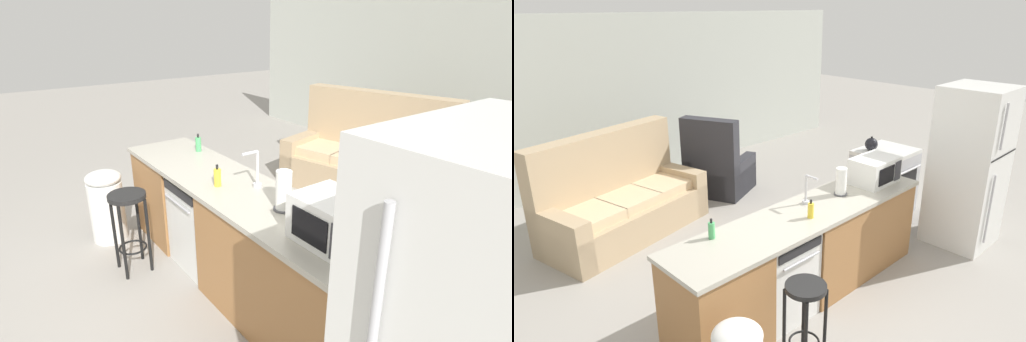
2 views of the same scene
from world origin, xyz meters
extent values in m
plane|color=gray|center=(0.00, 0.00, 0.00)|extent=(24.00, 24.00, 0.00)
cube|color=beige|center=(0.30, 4.20, 1.30)|extent=(10.00, 0.06, 2.60)
cube|color=#9E6B3D|center=(-0.93, 0.00, 0.43)|extent=(0.75, 0.62, 0.86)
cube|color=#9E6B3D|center=(0.83, 0.00, 0.43)|extent=(1.55, 0.62, 0.86)
cube|color=#ADA899|center=(0.15, 0.00, 0.88)|extent=(2.94, 0.66, 0.04)
cube|color=#3F2A18|center=(0.15, 0.00, 0.04)|extent=(2.86, 0.56, 0.08)
cube|color=silver|center=(-0.25, 0.00, 0.42)|extent=(0.58, 0.58, 0.84)
cube|color=black|center=(-0.25, -0.30, 0.78)|extent=(0.52, 0.01, 0.08)
cylinder|color=#B2B2B7|center=(-0.25, -0.31, 0.68)|extent=(0.44, 0.02, 0.02)
cube|color=#B7B7BC|center=(2.35, 0.55, 0.42)|extent=(0.76, 0.64, 0.85)
cube|color=black|center=(2.35, 0.22, 0.47)|extent=(0.53, 0.01, 0.43)
cylinder|color=silver|center=(2.35, 0.20, 0.70)|extent=(0.61, 0.03, 0.03)
cube|color=silver|center=(2.35, 0.55, 0.88)|extent=(0.76, 0.64, 0.05)
torus|color=black|center=(2.18, 0.42, 0.89)|extent=(0.16, 0.16, 0.01)
torus|color=black|center=(2.52, 0.42, 0.89)|extent=(0.16, 0.16, 0.01)
torus|color=black|center=(2.18, 0.68, 0.89)|extent=(0.16, 0.16, 0.01)
torus|color=black|center=(2.52, 0.68, 0.89)|extent=(0.16, 0.16, 0.01)
cube|color=silver|center=(2.35, -0.55, 0.94)|extent=(0.72, 0.70, 1.88)
cylinder|color=#B2B2B7|center=(2.15, -0.92, 1.52)|extent=(0.02, 0.02, 0.50)
cylinder|color=#B2B2B7|center=(2.15, -0.92, 0.58)|extent=(0.02, 0.02, 0.82)
cube|color=black|center=(2.35, -0.90, 1.17)|extent=(0.68, 0.01, 0.01)
cube|color=white|center=(1.23, 0.00, 1.04)|extent=(0.50, 0.36, 0.28)
cube|color=black|center=(1.19, -0.18, 1.04)|extent=(0.27, 0.01, 0.18)
cube|color=#2D2D33|center=(1.40, -0.18, 1.04)|extent=(0.11, 0.01, 0.21)
cylinder|color=silver|center=(0.28, 0.13, 0.92)|extent=(0.07, 0.07, 0.03)
cylinder|color=silver|center=(0.28, 0.13, 1.06)|extent=(0.02, 0.02, 0.26)
cylinder|color=silver|center=(0.28, 0.06, 1.19)|extent=(0.02, 0.14, 0.02)
cylinder|color=#4C4C51|center=(0.71, 0.04, 0.91)|extent=(0.14, 0.14, 0.01)
cylinder|color=white|center=(0.71, 0.04, 1.05)|extent=(0.11, 0.11, 0.27)
cylinder|color=yellow|center=(0.08, -0.10, 0.97)|extent=(0.06, 0.06, 0.14)
cylinder|color=black|center=(0.08, -0.10, 1.06)|extent=(0.02, 0.02, 0.04)
cylinder|color=#4CB266|center=(-0.79, 0.21, 0.97)|extent=(0.06, 0.06, 0.14)
cylinder|color=black|center=(-0.79, 0.21, 1.06)|extent=(0.02, 0.02, 0.04)
sphere|color=black|center=(2.18, 0.68, 0.99)|extent=(0.17, 0.17, 0.17)
sphere|color=black|center=(2.18, 0.68, 1.08)|extent=(0.03, 0.03, 0.03)
cone|color=black|center=(2.26, 0.68, 1.00)|extent=(0.08, 0.04, 0.06)
cylinder|color=black|center=(-0.55, -0.63, 0.72)|extent=(0.32, 0.32, 0.04)
cylinder|color=black|center=(-0.67, -0.74, 0.35)|extent=(0.03, 0.03, 0.70)
cylinder|color=black|center=(-0.44, -0.74, 0.35)|extent=(0.03, 0.03, 0.70)
cylinder|color=black|center=(-0.67, -0.51, 0.35)|extent=(0.03, 0.03, 0.70)
cylinder|color=black|center=(-0.44, -0.51, 0.35)|extent=(0.03, 0.03, 0.70)
torus|color=black|center=(-0.55, -0.63, 0.22)|extent=(0.25, 0.25, 0.02)
ellipsoid|color=white|center=(-1.23, -0.63, 0.67)|extent=(0.35, 0.35, 0.14)
cube|color=tan|center=(-0.48, 2.38, 0.21)|extent=(2.15, 1.32, 0.42)
cube|color=tan|center=(-0.56, 2.71, 0.64)|extent=(2.00, 0.68, 1.27)
cube|color=tan|center=(-1.36, 2.18, 0.31)|extent=(0.40, 0.92, 0.62)
cube|color=tan|center=(0.39, 2.59, 0.31)|extent=(0.40, 0.92, 0.62)
cube|color=beige|center=(-1.01, 2.21, 0.48)|extent=(0.69, 0.74, 0.12)
cube|color=beige|center=(-0.47, 2.34, 0.48)|extent=(0.69, 0.74, 0.12)
cube|color=beige|center=(0.06, 2.46, 0.48)|extent=(0.69, 0.74, 0.12)
cube|color=#2D2D33|center=(1.23, 2.70, 0.20)|extent=(1.09, 1.11, 0.40)
cube|color=#2D2D33|center=(0.96, 2.57, 0.60)|extent=(0.54, 0.85, 1.20)
cube|color=#2D2D33|center=(1.38, 2.39, 0.28)|extent=(0.79, 0.49, 0.55)
cube|color=#2D2D33|center=(1.08, 3.01, 0.28)|extent=(0.79, 0.49, 0.55)
camera|label=1|loc=(2.58, -1.57, 2.11)|focal=28.00mm
camera|label=2|loc=(-2.76, -2.53, 2.71)|focal=32.00mm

